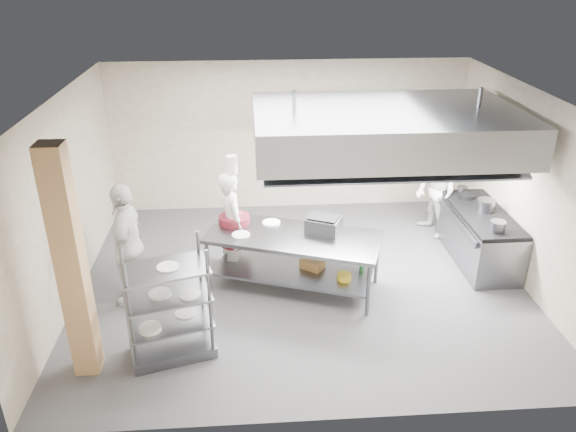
{
  "coord_description": "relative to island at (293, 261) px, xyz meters",
  "views": [
    {
      "loc": [
        -0.78,
        -7.75,
        4.82
      ],
      "look_at": [
        -0.21,
        0.2,
        1.07
      ],
      "focal_mm": 35.0,
      "sensor_mm": 36.0,
      "label": 1
    }
  ],
  "objects": [
    {
      "name": "island_worktop",
      "position": [
        0.0,
        0.0,
        0.42
      ],
      "size": [
        2.87,
        1.94,
        0.06
      ],
      "primitive_type": "cube",
      "rotation": [
        0.0,
        0.0,
        -0.35
      ],
      "color": "gray",
      "rests_on": "island"
    },
    {
      "name": "hood_strip_b",
      "position": [
        2.35,
        0.54,
        1.62
      ],
      "size": [
        1.6,
        0.12,
        0.04
      ],
      "primitive_type": "cube",
      "color": "white",
      "rests_on": "exhaust_hood"
    },
    {
      "name": "hood_strip_a",
      "position": [
        0.55,
        0.54,
        1.62
      ],
      "size": [
        1.6,
        0.12,
        0.04
      ],
      "primitive_type": "cube",
      "color": "white",
      "rests_on": "exhaust_hood"
    },
    {
      "name": "chef_line",
      "position": [
        2.75,
        1.64,
        0.4
      ],
      "size": [
        0.84,
        0.97,
        1.71
      ],
      "primitive_type": "imported",
      "rotation": [
        0.0,
        0.0,
        -1.31
      ],
      "color": "silver",
      "rests_on": "floor"
    },
    {
      "name": "wall_left",
      "position": [
        -3.35,
        0.14,
        1.04
      ],
      "size": [
        0.0,
        6.0,
        6.0
      ],
      "primitive_type": "plane",
      "rotation": [
        1.57,
        0.0,
        1.57
      ],
      "color": "#9F917E",
      "rests_on": "ground"
    },
    {
      "name": "stockpot",
      "position": [
        3.28,
        0.68,
        0.55
      ],
      "size": [
        0.29,
        0.29,
        0.2
      ],
      "primitive_type": "cylinder",
      "color": "gray",
      "rests_on": "range_top"
    },
    {
      "name": "chef_plating",
      "position": [
        -2.45,
        -0.18,
        0.49
      ],
      "size": [
        0.52,
        1.13,
        1.9
      ],
      "primitive_type": "imported",
      "rotation": [
        0.0,
        0.0,
        -1.62
      ],
      "color": "silver",
      "rests_on": "floor"
    },
    {
      "name": "plate_stack",
      "position": [
        -1.72,
        -1.54,
        0.06
      ],
      "size": [
        0.28,
        0.28,
        0.05
      ],
      "primitive_type": "cylinder",
      "color": "white",
      "rests_on": "pass_rack"
    },
    {
      "name": "cooking_range",
      "position": [
        3.23,
        0.64,
        -0.04
      ],
      "size": [
        0.8,
        2.0,
        0.84
      ],
      "primitive_type": "cube",
      "color": "slate",
      "rests_on": "floor"
    },
    {
      "name": "wall_back",
      "position": [
        0.15,
        3.14,
        1.04
      ],
      "size": [
        7.0,
        0.0,
        7.0
      ],
      "primitive_type": "plane",
      "rotation": [
        1.57,
        0.0,
        0.0
      ],
      "color": "#9F917E",
      "rests_on": "ground"
    },
    {
      "name": "wall_right",
      "position": [
        3.65,
        0.14,
        1.04
      ],
      "size": [
        0.0,
        6.0,
        6.0
      ],
      "primitive_type": "plane",
      "rotation": [
        1.57,
        0.0,
        -1.57
      ],
      "color": "#9F917E",
      "rests_on": "ground"
    },
    {
      "name": "island",
      "position": [
        0.0,
        0.0,
        0.0
      ],
      "size": [
        2.87,
        1.94,
        0.91
      ],
      "primitive_type": null,
      "rotation": [
        0.0,
        0.0,
        -0.35
      ],
      "color": "gray",
      "rests_on": "floor"
    },
    {
      "name": "column",
      "position": [
        -2.75,
        -1.76,
        1.04
      ],
      "size": [
        0.3,
        0.3,
        3.0
      ],
      "primitive_type": "cube",
      "color": "tan",
      "rests_on": "floor"
    },
    {
      "name": "pass_rack",
      "position": [
        -1.72,
        -1.54,
        0.34
      ],
      "size": [
        1.2,
        0.89,
        1.6
      ],
      "primitive_type": null,
      "rotation": [
        0.0,
        0.0,
        0.28
      ],
      "color": "gray",
      "rests_on": "floor"
    },
    {
      "name": "wicker_basket",
      "position": [
        0.3,
        -0.01,
        -0.06
      ],
      "size": [
        0.42,
        0.39,
        0.15
      ],
      "primitive_type": "cube",
      "rotation": [
        0.0,
        0.0,
        -0.63
      ],
      "color": "olive",
      "rests_on": "island_undershelf"
    },
    {
      "name": "exhaust_hood",
      "position": [
        1.45,
        0.54,
        1.94
      ],
      "size": [
        4.0,
        2.5,
        0.6
      ],
      "primitive_type": "cube",
      "color": "gray",
      "rests_on": "ceiling"
    },
    {
      "name": "chef_head",
      "position": [
        -0.95,
        0.51,
        0.43
      ],
      "size": [
        0.63,
        0.75,
        1.77
      ],
      "primitive_type": "imported",
      "rotation": [
        0.0,
        0.0,
        1.95
      ],
      "color": "silver",
      "rests_on": "floor"
    },
    {
      "name": "floor",
      "position": [
        0.15,
        0.14,
        -0.46
      ],
      "size": [
        7.0,
        7.0,
        0.0
      ],
      "primitive_type": "plane",
      "color": "#363639",
      "rests_on": "ground"
    },
    {
      "name": "ceiling",
      "position": [
        0.15,
        0.14,
        2.54
      ],
      "size": [
        7.0,
        7.0,
        0.0
      ],
      "primitive_type": "plane",
      "rotation": [
        3.14,
        0.0,
        0.0
      ],
      "color": "silver",
      "rests_on": "wall_back"
    },
    {
      "name": "wall_shelf",
      "position": [
        1.95,
        2.98,
        1.04
      ],
      "size": [
        1.5,
        0.28,
        0.04
      ],
      "primitive_type": "cube",
      "color": "gray",
      "rests_on": "wall_back"
    },
    {
      "name": "griddle",
      "position": [
        0.47,
        0.07,
        0.58
      ],
      "size": [
        0.62,
        0.56,
        0.24
      ],
      "primitive_type": "cube",
      "rotation": [
        0.0,
        0.0,
        -0.44
      ],
      "color": "slate",
      "rests_on": "island_worktop"
    },
    {
      "name": "island_undershelf",
      "position": [
        0.0,
        -0.0,
        -0.16
      ],
      "size": [
        2.63,
        1.76,
        0.04
      ],
      "primitive_type": "cube",
      "rotation": [
        0.0,
        0.0,
        -0.35
      ],
      "color": "slate",
      "rests_on": "island"
    },
    {
      "name": "range_top",
      "position": [
        3.23,
        0.64,
        0.41
      ],
      "size": [
        0.78,
        1.96,
        0.06
      ],
      "primitive_type": "cube",
      "color": "black",
      "rests_on": "cooking_range"
    }
  ]
}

